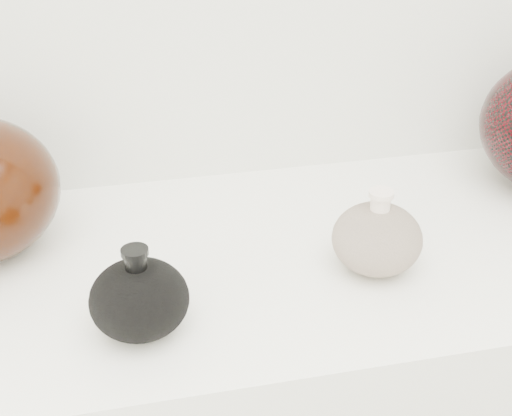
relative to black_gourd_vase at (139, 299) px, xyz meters
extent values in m
cube|color=white|center=(0.17, 0.13, -0.06)|extent=(1.20, 0.50, 0.03)
ellipsoid|color=black|center=(0.00, 0.00, 0.00)|extent=(0.12, 0.12, 0.09)
cylinder|color=black|center=(0.00, 0.00, 0.05)|extent=(0.03, 0.03, 0.03)
cylinder|color=black|center=(0.00, 0.00, 0.06)|extent=(0.03, 0.03, 0.01)
ellipsoid|color=#C5B497|center=(0.31, 0.06, 0.00)|extent=(0.14, 0.14, 0.09)
cylinder|color=#F2DDC9|center=(0.31, 0.06, 0.05)|extent=(0.03, 0.03, 0.03)
cylinder|color=#F2DDC9|center=(0.31, 0.06, 0.07)|extent=(0.04, 0.04, 0.01)
camera|label=1|loc=(-0.01, -0.67, 0.49)|focal=50.00mm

